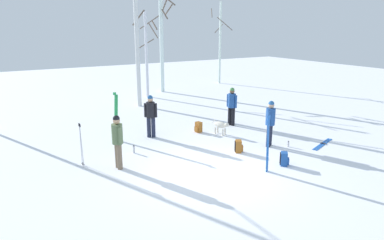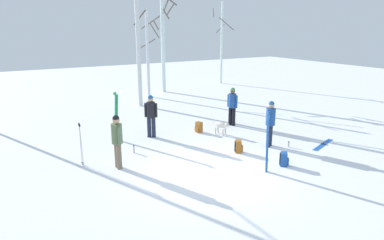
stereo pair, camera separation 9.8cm
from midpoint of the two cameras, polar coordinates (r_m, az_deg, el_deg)
ground_plane at (r=10.58m, az=3.32°, el=-8.59°), size 60.00×60.00×0.00m
person_0 at (r=12.71m, az=12.78°, el=-0.09°), size 0.46×0.34×1.72m
person_1 at (r=15.17m, az=6.50°, el=2.70°), size 0.34×0.49×1.72m
person_2 at (r=10.70m, az=-12.66°, el=-3.04°), size 0.34×0.52×1.72m
person_3 at (r=13.51m, az=-7.16°, el=1.10°), size 0.45×0.34×1.72m
dog at (r=13.94m, az=4.70°, el=-0.92°), size 0.37×0.87×0.57m
ski_pair_planted_0 at (r=13.41m, az=-12.85°, el=0.55°), size 0.25×0.04×1.90m
ski_pair_planted_1 at (r=10.42m, az=12.34°, el=-4.07°), size 0.23×0.11×1.78m
ski_pair_lying_0 at (r=13.75m, az=20.87°, el=-3.79°), size 1.61×0.71×0.05m
ski_poles_0 at (r=11.24m, az=-18.35°, el=-3.78°), size 0.07×0.23×1.41m
backpack_0 at (r=11.29m, az=14.98°, el=-6.35°), size 0.35×0.34×0.44m
backpack_1 at (r=14.25m, az=0.90°, el=-1.22°), size 0.32×0.29×0.44m
backpack_2 at (r=12.11m, az=7.60°, el=-4.42°), size 0.34×0.33×0.44m
water_bottle_0 at (r=13.06m, az=15.65°, el=-3.91°), size 0.07×0.07×0.22m
water_bottle_1 at (r=12.14m, az=-9.95°, el=-4.89°), size 0.07×0.07×0.28m
birch_tree_1 at (r=18.78m, az=-9.42°, el=14.09°), size 1.06×1.05×7.62m
birch_tree_2 at (r=21.37m, az=-7.74°, el=11.07°), size 1.27×1.70×5.20m
birch_tree_3 at (r=22.93m, az=-5.22°, el=13.42°), size 1.40×1.30×6.58m
birch_tree_4 at (r=26.54m, az=4.61°, el=12.94°), size 1.55×1.68×6.07m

